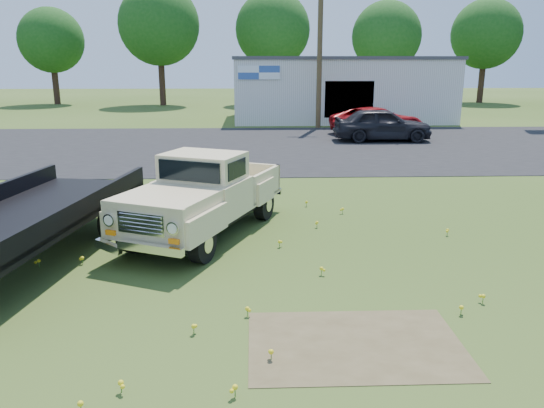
{
  "coord_description": "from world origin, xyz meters",
  "views": [
    {
      "loc": [
        0.08,
        -9.63,
        3.85
      ],
      "look_at": [
        0.47,
        1.0,
        0.98
      ],
      "focal_mm": 35.0,
      "sensor_mm": 36.0,
      "label": 1
    }
  ],
  "objects_px": {
    "vintage_pickup_truck": "(204,194)",
    "red_pickup": "(378,121)",
    "dark_sedan": "(382,125)",
    "flatbed_trailer": "(22,212)"
  },
  "relations": [
    {
      "from": "red_pickup",
      "to": "flatbed_trailer",
      "type": "bearing_deg",
      "value": 131.33
    },
    {
      "from": "vintage_pickup_truck",
      "to": "red_pickup",
      "type": "bearing_deg",
      "value": 88.84
    },
    {
      "from": "flatbed_trailer",
      "to": "red_pickup",
      "type": "height_order",
      "value": "flatbed_trailer"
    },
    {
      "from": "dark_sedan",
      "to": "vintage_pickup_truck",
      "type": "bearing_deg",
      "value": 153.48
    },
    {
      "from": "red_pickup",
      "to": "dark_sedan",
      "type": "distance_m",
      "value": 2.79
    },
    {
      "from": "vintage_pickup_truck",
      "to": "dark_sedan",
      "type": "height_order",
      "value": "vintage_pickup_truck"
    },
    {
      "from": "flatbed_trailer",
      "to": "dark_sedan",
      "type": "relative_size",
      "value": 1.54
    },
    {
      "from": "red_pickup",
      "to": "vintage_pickup_truck",
      "type": "bearing_deg",
      "value": 137.8
    },
    {
      "from": "vintage_pickup_truck",
      "to": "dark_sedan",
      "type": "relative_size",
      "value": 1.1
    },
    {
      "from": "flatbed_trailer",
      "to": "red_pickup",
      "type": "xyz_separation_m",
      "value": [
        11.38,
        18.77,
        -0.29
      ]
    }
  ]
}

